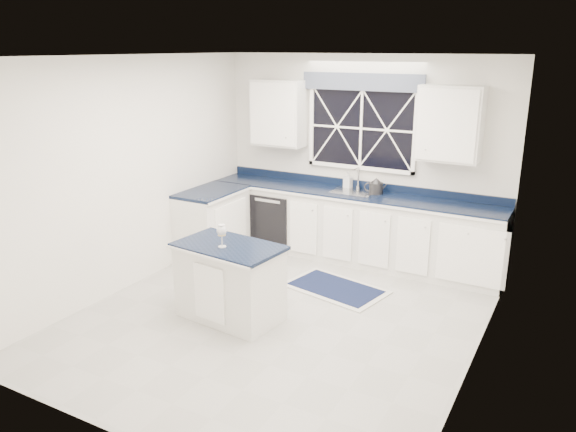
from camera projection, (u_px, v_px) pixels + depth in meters
The scene contains 13 objects.
ground at pixel (279, 317), 6.03m from camera, with size 4.50×4.50×0.00m, color #A3A29E.
back_wall at pixel (361, 158), 7.53m from camera, with size 4.00×0.10×2.70m, color white.
base_cabinets at pixel (323, 227), 7.55m from camera, with size 3.99×1.60×0.90m.
countertop at pixel (352, 194), 7.40m from camera, with size 3.98×0.64×0.04m, color black.
dishwasher at pixel (279, 219), 8.05m from camera, with size 0.60×0.58×0.82m, color black.
window at pixel (361, 122), 7.35m from camera, with size 1.65×0.09×1.26m.
upper_cabinets at pixel (358, 118), 7.22m from camera, with size 3.10×0.34×0.90m.
faucet at pixel (358, 178), 7.51m from camera, with size 0.05×0.20×0.30m.
island at pixel (230, 281), 5.91m from camera, with size 1.17×0.78×0.82m.
rug at pixel (336, 288), 6.71m from camera, with size 1.29×0.94×0.02m.
kettle at pixel (376, 186), 7.30m from camera, with size 0.29×0.22×0.21m.
wine_glass at pixel (222, 232), 5.68m from camera, with size 0.10×0.10×0.24m.
soap_bottle at pixel (348, 180), 7.61m from camera, with size 0.10×0.10×0.22m, color silver.
Camera 1 is at (2.70, -4.74, 2.79)m, focal length 35.00 mm.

